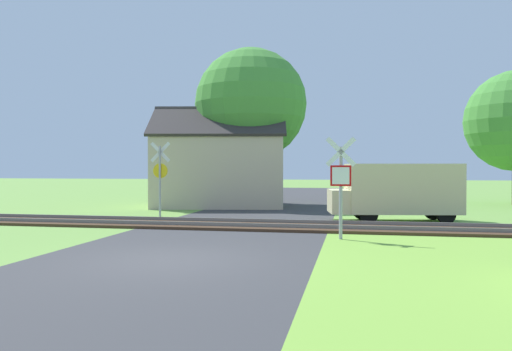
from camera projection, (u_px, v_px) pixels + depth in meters
name	position (u px, v px, depth m)	size (l,w,h in m)	color
ground_plane	(170.00, 260.00, 11.19)	(160.00, 160.00, 0.00)	#6B9942
road_asphalt	(197.00, 246.00, 13.15)	(6.49, 80.00, 0.01)	#38383A
grass_verge	(492.00, 296.00, 8.03)	(6.00, 20.00, 0.01)	#75A83B
rail_track	(237.00, 225.00, 17.62)	(60.00, 2.60, 0.22)	#422D1E
stop_sign_near	(341.00, 181.00, 14.43)	(0.88, 0.15, 2.98)	#9E9EA5
crossing_sign_far	(160.00, 173.00, 21.31)	(0.88, 0.14, 3.20)	#9E9EA5
house	(220.00, 169.00, 27.23)	(7.89, 6.45, 5.44)	#C6B293
tree_center	(251.00, 105.00, 27.90)	(6.25, 6.25, 8.77)	#513823
mail_truck	(398.00, 190.00, 19.30)	(5.13, 2.60, 2.24)	beige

